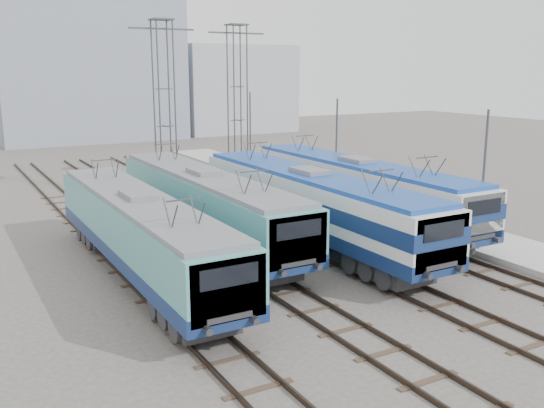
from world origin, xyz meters
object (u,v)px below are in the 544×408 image
at_px(catenary_tower_east, 238,98).
at_px(mast_front, 483,184).
at_px(locomotive_center_left, 206,202).
at_px(catenary_tower_west, 164,102).
at_px(locomotive_far_right, 358,186).
at_px(mast_mid, 336,153).
at_px(locomotive_center_right, 311,201).
at_px(locomotive_far_left, 141,231).
at_px(mast_rear, 250,136).

bearing_deg(catenary_tower_east, mast_front, -84.55).
xyz_separation_m(locomotive_center_left, catenary_tower_east, (8.75, 14.07, 4.39)).
distance_m(locomotive_center_left, catenary_tower_west, 13.04).
height_order(locomotive_far_right, mast_mid, mast_mid).
xyz_separation_m(locomotive_far_right, mast_front, (1.85, -7.20, 1.16)).
distance_m(locomotive_center_right, mast_mid, 9.40).
bearing_deg(locomotive_center_left, locomotive_center_right, -31.54).
distance_m(catenary_tower_west, mast_front, 22.00).
relative_size(locomotive_far_left, locomotive_center_right, 0.95).
bearing_deg(mast_front, locomotive_center_left, 143.85).
bearing_deg(locomotive_center_right, locomotive_far_right, 24.38).
distance_m(locomotive_center_left, mast_mid, 11.66).
xyz_separation_m(locomotive_far_left, catenary_tower_west, (6.75, 15.61, 4.45)).
xyz_separation_m(locomotive_center_right, locomotive_far_right, (4.50, 2.04, -0.01)).
height_order(locomotive_far_right, catenary_tower_west, catenary_tower_west).
bearing_deg(mast_mid, locomotive_center_right, -132.90).
distance_m(locomotive_center_left, mast_rear, 19.43).
distance_m(locomotive_far_left, locomotive_far_right, 13.79).
height_order(locomotive_far_right, mast_rear, mast_rear).
relative_size(locomotive_center_left, mast_rear, 2.58).
height_order(locomotive_far_left, catenary_tower_east, catenary_tower_east).
bearing_deg(locomotive_far_right, mast_mid, 68.90).
distance_m(catenary_tower_west, mast_mid, 12.16).
xyz_separation_m(locomotive_far_left, locomotive_center_left, (4.50, 3.54, 0.05)).
bearing_deg(locomotive_center_right, mast_rear, 71.37).
bearing_deg(locomotive_center_left, locomotive_far_right, -4.59).
bearing_deg(locomotive_far_right, mast_front, -75.60).
bearing_deg(mast_rear, catenary_tower_west, -155.06).
relative_size(locomotive_far_right, mast_rear, 2.62).
height_order(catenary_tower_west, mast_front, catenary_tower_west).
relative_size(mast_mid, mast_rear, 1.00).
bearing_deg(locomotive_far_right, locomotive_center_right, -155.62).
xyz_separation_m(locomotive_center_left, mast_mid, (10.85, 4.07, 1.25)).
distance_m(locomotive_far_left, locomotive_center_left, 5.72).
height_order(locomotive_center_left, locomotive_center_right, locomotive_center_right).
relative_size(locomotive_far_left, catenary_tower_east, 1.47).
height_order(catenary_tower_west, catenary_tower_east, same).
xyz_separation_m(locomotive_far_left, catenary_tower_east, (13.25, 17.61, 4.45)).
xyz_separation_m(locomotive_center_left, mast_front, (10.85, -7.93, 1.25)).
bearing_deg(locomotive_far_left, locomotive_center_left, 38.16).
relative_size(locomotive_far_left, mast_mid, 2.51).
xyz_separation_m(locomotive_center_right, mast_front, (6.35, -5.17, 1.15)).
relative_size(locomotive_far_right, catenary_tower_west, 1.53).
bearing_deg(mast_rear, locomotive_far_left, -128.05).
height_order(catenary_tower_east, mast_rear, catenary_tower_east).
xyz_separation_m(locomotive_far_left, mast_front, (15.35, -4.39, 1.30)).
bearing_deg(locomotive_center_left, mast_front, -36.15).
xyz_separation_m(locomotive_center_right, mast_mid, (6.35, 6.83, 1.15)).
relative_size(locomotive_far_left, locomotive_center_left, 0.97).
distance_m(locomotive_center_right, mast_rear, 19.91).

